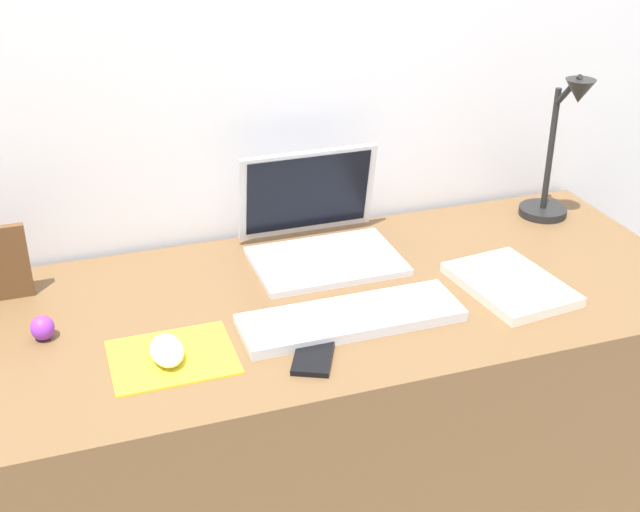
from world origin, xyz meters
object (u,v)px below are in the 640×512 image
mouse (167,350)px  desk_lamp (559,153)px  notebook_pad (510,284)px  laptop (318,230)px  toy_figurine_purple (42,328)px  cell_phone (314,353)px  toy_figurine_pink (0,283)px  keyboard (351,318)px

mouse → desk_lamp: 0.99m
desk_lamp → notebook_pad: desk_lamp is taller
laptop → toy_figurine_purple: laptop is taller
desk_lamp → laptop: bearing=178.6°
mouse → desk_lamp: desk_lamp is taller
cell_phone → toy_figurine_pink: bearing=167.4°
laptop → toy_figurine_purple: (-0.57, -0.16, -0.03)m
desk_lamp → notebook_pad: 0.39m
laptop → toy_figurine_purple: 0.59m
cell_phone → desk_lamp: 0.79m
laptop → keyboard: bearing=-96.5°
toy_figurine_pink → cell_phone: bearing=-38.1°
toy_figurine_pink → mouse: bearing=-51.2°
notebook_pad → toy_figurine_purple: size_ratio=5.20×
mouse → notebook_pad: size_ratio=0.40×
mouse → toy_figurine_pink: 0.42m
keyboard → desk_lamp: bearing=24.7°
laptop → toy_figurine_pink: bearing=177.5°
cell_phone → notebook_pad: notebook_pad is taller
keyboard → mouse: (-0.34, -0.02, 0.01)m
laptop → mouse: (-0.37, -0.30, -0.03)m
desk_lamp → toy_figurine_pink: 1.21m
keyboard → mouse: mouse is taller
cell_phone → notebook_pad: 0.45m
mouse → notebook_pad: mouse is taller
cell_phone → toy_figurine_purple: bearing=-179.7°
laptop → cell_phone: size_ratio=2.34×
cell_phone → keyboard: bearing=65.1°
mouse → laptop: bearing=39.2°
keyboard → toy_figurine_purple: (-0.53, 0.12, 0.01)m
laptop → cell_phone: (-0.13, -0.37, -0.05)m
desk_lamp → toy_figurine_purple: bearing=-172.4°
mouse → toy_figurine_purple: size_ratio=2.08×
mouse → notebook_pad: (0.68, 0.03, -0.01)m
laptop → notebook_pad: laptop is taller
cell_phone → toy_figurine_purple: (-0.44, 0.20, 0.02)m
toy_figurine_purple → toy_figurine_pink: 0.20m
notebook_pad → toy_figurine_pink: 0.99m
desk_lamp → toy_figurine_purple: size_ratio=7.57×
laptop → cell_phone: laptop is taller
mouse → toy_figurine_pink: bearing=128.8°
keyboard → mouse: bearing=-177.3°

